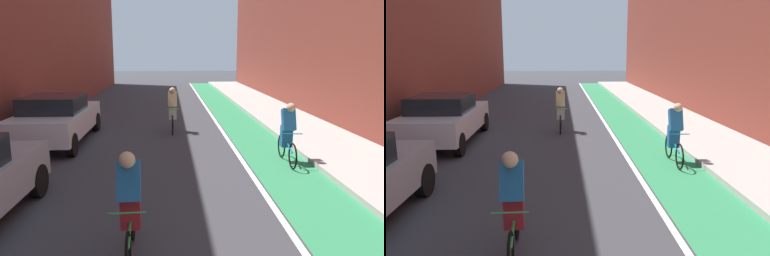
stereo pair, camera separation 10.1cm
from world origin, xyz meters
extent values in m
plane|color=#38383D|center=(0.00, 16.46, 0.00)|extent=(90.04, 90.04, 0.00)
cube|color=#2D8451|center=(3.33, 18.46, 0.00)|extent=(1.60, 40.93, 0.00)
cube|color=white|center=(2.43, 18.46, 0.00)|extent=(0.12, 40.93, 0.00)
cube|color=#A8A59E|center=(5.43, 18.46, 0.07)|extent=(2.60, 40.93, 0.14)
cube|color=brown|center=(7.93, 20.46, 4.67)|extent=(2.40, 36.93, 9.33)
cylinder|color=black|center=(-2.15, 11.74, 0.33)|extent=(0.24, 0.67, 0.66)
cube|color=silver|center=(-3.08, 16.42, 0.68)|extent=(1.93, 4.57, 0.70)
cube|color=black|center=(-3.08, 16.19, 1.26)|extent=(1.69, 1.92, 0.55)
cylinder|color=black|center=(-3.95, 18.15, 0.33)|extent=(0.22, 0.66, 0.66)
cylinder|color=black|center=(-2.20, 18.14, 0.33)|extent=(0.22, 0.66, 0.66)
cylinder|color=black|center=(-3.96, 14.69, 0.33)|extent=(0.22, 0.66, 0.66)
cylinder|color=black|center=(-2.22, 14.68, 0.33)|extent=(0.22, 0.66, 0.66)
torus|color=black|center=(-0.05, 8.82, 0.31)|extent=(0.06, 0.63, 0.63)
torus|color=black|center=(-0.09, 9.87, 0.31)|extent=(0.06, 0.63, 0.63)
cylinder|color=#338C3F|center=(-0.07, 9.35, 0.53)|extent=(0.07, 0.96, 0.33)
cylinder|color=#338C3F|center=(-0.07, 9.53, 0.61)|extent=(0.04, 0.12, 0.55)
cylinder|color=#338C3F|center=(-0.05, 8.90, 0.86)|extent=(0.48, 0.04, 0.02)
cube|color=maroon|center=(-0.07, 9.45, 0.68)|extent=(0.29, 0.25, 0.56)
cube|color=#1E598C|center=(-0.07, 9.33, 1.14)|extent=(0.33, 0.41, 0.60)
sphere|color=tan|center=(-0.06, 9.17, 1.48)|extent=(0.22, 0.22, 0.22)
torus|color=black|center=(3.53, 13.19, 0.33)|extent=(0.06, 0.66, 0.66)
torus|color=black|center=(3.56, 14.24, 0.33)|extent=(0.06, 0.66, 0.66)
cylinder|color=#1966A5|center=(3.54, 13.71, 0.55)|extent=(0.07, 0.96, 0.33)
cylinder|color=#1966A5|center=(3.55, 13.90, 0.63)|extent=(0.04, 0.12, 0.55)
cylinder|color=#1966A5|center=(3.53, 13.27, 0.88)|extent=(0.48, 0.04, 0.02)
cube|color=#1E598C|center=(3.55, 13.82, 0.70)|extent=(0.29, 0.25, 0.56)
cube|color=#1E598C|center=(3.54, 13.69, 1.16)|extent=(0.33, 0.41, 0.60)
sphere|color=tan|center=(3.54, 13.53, 1.50)|extent=(0.22, 0.22, 0.22)
torus|color=black|center=(0.61, 17.30, 0.35)|extent=(0.05, 0.69, 0.69)
torus|color=black|center=(0.63, 18.35, 0.35)|extent=(0.05, 0.69, 0.69)
cylinder|color=#338C3F|center=(0.62, 17.83, 0.57)|extent=(0.06, 0.96, 0.33)
cylinder|color=#338C3F|center=(0.62, 18.01, 0.65)|extent=(0.04, 0.12, 0.55)
cylinder|color=#338C3F|center=(0.61, 17.38, 0.90)|extent=(0.48, 0.03, 0.02)
cube|color=beige|center=(0.62, 17.93, 0.72)|extent=(0.28, 0.25, 0.56)
cube|color=tan|center=(0.62, 17.81, 1.18)|extent=(0.33, 0.41, 0.60)
sphere|color=tan|center=(0.62, 17.65, 1.52)|extent=(0.22, 0.22, 0.22)
cube|color=#4C7247|center=(0.62, 17.93, 1.20)|extent=(0.27, 0.28, 0.39)
camera|label=1|loc=(0.49, 4.46, 2.86)|focal=34.98mm
camera|label=2|loc=(0.59, 4.45, 2.86)|focal=34.98mm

